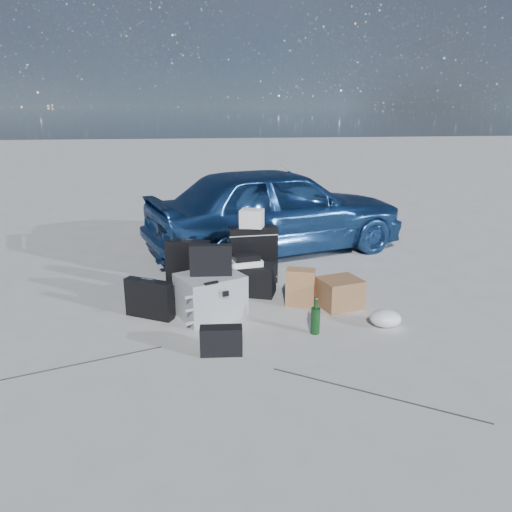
{
  "coord_description": "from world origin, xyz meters",
  "views": [
    {
      "loc": [
        -0.4,
        -4.24,
        2.0
      ],
      "look_at": [
        0.33,
        0.85,
        0.47
      ],
      "focal_mm": 35.0,
      "sensor_mm": 36.0,
      "label": 1
    }
  ],
  "objects_px": {
    "suitcase_left": "(188,268)",
    "cardboard_box": "(340,293)",
    "briefcase": "(149,299)",
    "pelican_case": "(210,295)",
    "green_bottle": "(315,316)",
    "suitcase_right": "(253,255)",
    "duffel_bag": "(244,279)",
    "car": "(277,209)"
  },
  "relations": [
    {
      "from": "suitcase_left",
      "to": "cardboard_box",
      "type": "distance_m",
      "value": 1.67
    },
    {
      "from": "suitcase_left",
      "to": "briefcase",
      "type": "bearing_deg",
      "value": -100.07
    },
    {
      "from": "briefcase",
      "to": "suitcase_left",
      "type": "bearing_deg",
      "value": 86.44
    },
    {
      "from": "briefcase",
      "to": "pelican_case",
      "type": "bearing_deg",
      "value": 25.92
    },
    {
      "from": "pelican_case",
      "to": "suitcase_left",
      "type": "relative_size",
      "value": 0.96
    },
    {
      "from": "pelican_case",
      "to": "cardboard_box",
      "type": "relative_size",
      "value": 1.46
    },
    {
      "from": "cardboard_box",
      "to": "green_bottle",
      "type": "bearing_deg",
      "value": -124.97
    },
    {
      "from": "suitcase_right",
      "to": "duffel_bag",
      "type": "xyz_separation_m",
      "value": [
        -0.15,
        -0.36,
        -0.17
      ]
    },
    {
      "from": "suitcase_left",
      "to": "duffel_bag",
      "type": "height_order",
      "value": "suitcase_left"
    },
    {
      "from": "duffel_bag",
      "to": "green_bottle",
      "type": "height_order",
      "value": "same"
    },
    {
      "from": "pelican_case",
      "to": "cardboard_box",
      "type": "height_order",
      "value": "pelican_case"
    },
    {
      "from": "car",
      "to": "suitcase_right",
      "type": "height_order",
      "value": "car"
    },
    {
      "from": "duffel_bag",
      "to": "suitcase_left",
      "type": "bearing_deg",
      "value": -165.99
    },
    {
      "from": "suitcase_left",
      "to": "duffel_bag",
      "type": "distance_m",
      "value": 0.63
    },
    {
      "from": "suitcase_left",
      "to": "suitcase_right",
      "type": "distance_m",
      "value": 0.81
    },
    {
      "from": "pelican_case",
      "to": "briefcase",
      "type": "bearing_deg",
      "value": 151.66
    },
    {
      "from": "suitcase_right",
      "to": "green_bottle",
      "type": "bearing_deg",
      "value": -79.57
    },
    {
      "from": "suitcase_left",
      "to": "duffel_bag",
      "type": "bearing_deg",
      "value": 18.18
    },
    {
      "from": "cardboard_box",
      "to": "duffel_bag",
      "type": "bearing_deg",
      "value": 150.99
    },
    {
      "from": "car",
      "to": "pelican_case",
      "type": "distance_m",
      "value": 2.44
    },
    {
      "from": "suitcase_right",
      "to": "cardboard_box",
      "type": "height_order",
      "value": "suitcase_right"
    },
    {
      "from": "car",
      "to": "green_bottle",
      "type": "bearing_deg",
      "value": 160.23
    },
    {
      "from": "suitcase_left",
      "to": "green_bottle",
      "type": "bearing_deg",
      "value": -22.19
    },
    {
      "from": "green_bottle",
      "to": "car",
      "type": "bearing_deg",
      "value": 87.24
    },
    {
      "from": "car",
      "to": "pelican_case",
      "type": "bearing_deg",
      "value": 136.87
    },
    {
      "from": "pelican_case",
      "to": "briefcase",
      "type": "distance_m",
      "value": 0.6
    },
    {
      "from": "duffel_bag",
      "to": "cardboard_box",
      "type": "distance_m",
      "value": 1.08
    },
    {
      "from": "car",
      "to": "briefcase",
      "type": "relative_size",
      "value": 7.38
    },
    {
      "from": "car",
      "to": "briefcase",
      "type": "bearing_deg",
      "value": 124.84
    },
    {
      "from": "suitcase_right",
      "to": "green_bottle",
      "type": "height_order",
      "value": "suitcase_right"
    },
    {
      "from": "duffel_bag",
      "to": "green_bottle",
      "type": "bearing_deg",
      "value": -45.13
    },
    {
      "from": "pelican_case",
      "to": "briefcase",
      "type": "height_order",
      "value": "pelican_case"
    },
    {
      "from": "briefcase",
      "to": "suitcase_right",
      "type": "bearing_deg",
      "value": 68.05
    },
    {
      "from": "pelican_case",
      "to": "briefcase",
      "type": "relative_size",
      "value": 1.19
    },
    {
      "from": "pelican_case",
      "to": "cardboard_box",
      "type": "xyz_separation_m",
      "value": [
        1.35,
        0.05,
        -0.06
      ]
    },
    {
      "from": "car",
      "to": "briefcase",
      "type": "xyz_separation_m",
      "value": [
        -1.66,
        -2.12,
        -0.43
      ]
    },
    {
      "from": "briefcase",
      "to": "suitcase_right",
      "type": "relative_size",
      "value": 0.74
    },
    {
      "from": "pelican_case",
      "to": "duffel_bag",
      "type": "height_order",
      "value": "pelican_case"
    },
    {
      "from": "car",
      "to": "suitcase_right",
      "type": "xyz_separation_m",
      "value": [
        -0.51,
        -1.23,
        -0.29
      ]
    },
    {
      "from": "pelican_case",
      "to": "duffel_bag",
      "type": "distance_m",
      "value": 0.7
    },
    {
      "from": "pelican_case",
      "to": "suitcase_right",
      "type": "relative_size",
      "value": 0.87
    },
    {
      "from": "suitcase_left",
      "to": "cardboard_box",
      "type": "relative_size",
      "value": 1.53
    }
  ]
}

